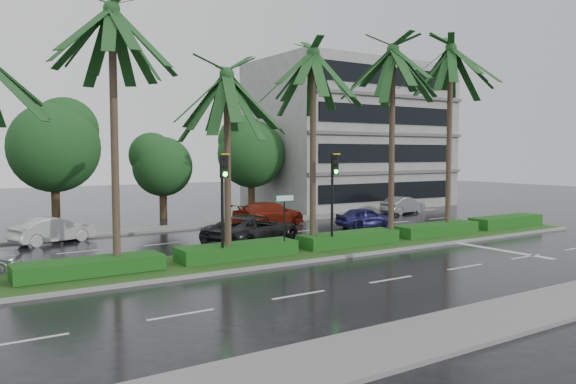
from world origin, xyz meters
TOP-DOWN VIEW (x-y plane):
  - ground at (0.00, 0.00)m, footprint 120.00×120.00m
  - near_sidewalk at (0.00, -10.20)m, footprint 40.00×2.40m
  - far_sidewalk at (0.00, 12.00)m, footprint 40.00×2.00m
  - median at (0.00, 1.00)m, footprint 36.00×4.00m
  - hedge at (0.00, 1.00)m, footprint 35.20×1.40m
  - lane_markings at (3.04, -0.43)m, footprint 34.00×13.06m
  - palm_row at (-1.24, 1.02)m, footprint 26.30×4.20m
  - signal_median_left at (-4.00, 0.30)m, footprint 0.34×0.42m
  - signal_median_right at (1.50, 0.30)m, footprint 0.34×0.42m
  - street_sign at (-1.00, 0.48)m, footprint 0.95×0.09m
  - bg_trees at (0.12, 17.59)m, footprint 32.58×5.56m
  - building at (17.00, 18.00)m, footprint 16.00×10.00m
  - car_white at (-8.51, 10.25)m, footprint 2.63×4.28m
  - car_darkgrey at (-0.50, 4.10)m, footprint 4.53×6.06m
  - car_red at (4.00, 10.01)m, footprint 3.43×5.56m
  - car_blue at (8.50, 6.18)m, footprint 1.85×3.76m
  - car_grey at (16.00, 10.50)m, footprint 1.94×4.06m

SIDE VIEW (x-z plane):
  - ground at x=0.00m, z-range 0.00..0.00m
  - lane_markings at x=3.04m, z-range 0.00..0.01m
  - near_sidewalk at x=0.00m, z-range 0.00..0.12m
  - far_sidewalk at x=0.00m, z-range 0.00..0.12m
  - median at x=0.00m, z-range 0.00..0.16m
  - hedge at x=0.00m, z-range 0.15..0.75m
  - car_blue at x=8.50m, z-range 0.00..1.24m
  - car_grey at x=16.00m, z-range 0.00..1.28m
  - car_white at x=-8.51m, z-range 0.00..1.33m
  - car_red at x=4.00m, z-range 0.00..1.50m
  - car_darkgrey at x=-0.50m, z-range 0.00..1.53m
  - street_sign at x=-1.00m, z-range 0.82..3.42m
  - signal_median_left at x=-4.00m, z-range 0.82..5.18m
  - signal_median_right at x=1.50m, z-range 0.82..5.18m
  - bg_trees at x=0.12m, z-range 0.59..8.61m
  - building at x=17.00m, z-range 0.00..12.00m
  - palm_row at x=-1.24m, z-range 2.93..13.73m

